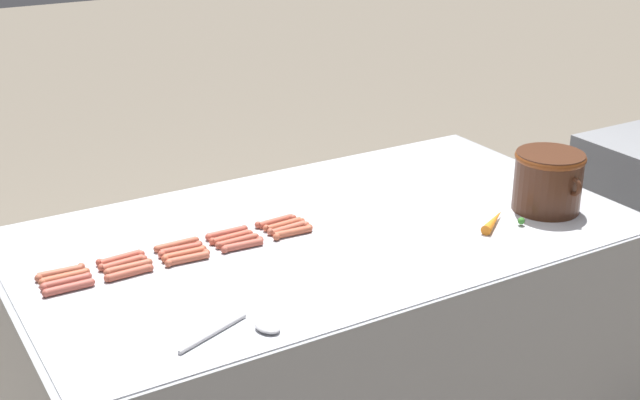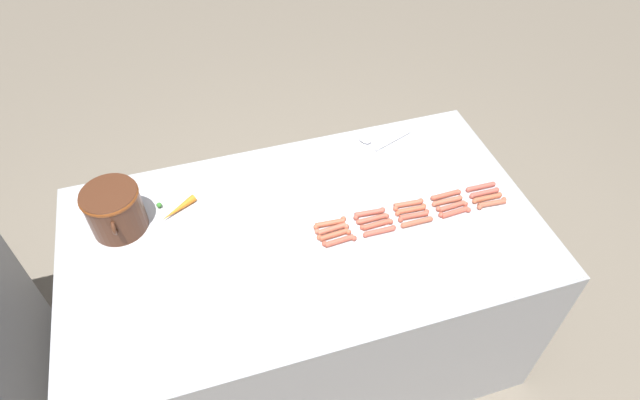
% 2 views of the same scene
% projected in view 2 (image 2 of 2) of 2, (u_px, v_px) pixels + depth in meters
% --- Properties ---
extents(ground_plane, '(20.00, 20.00, 0.00)m').
position_uv_depth(ground_plane, '(308.00, 341.00, 2.77)').
color(ground_plane, '#756B5B').
extents(griddle_counter, '(1.07, 1.90, 0.90)m').
position_uv_depth(griddle_counter, '(306.00, 293.00, 2.44)').
color(griddle_counter, '#9EA0A5').
rests_on(griddle_counter, ground_plane).
extents(hot_dog_0, '(0.03, 0.14, 0.02)m').
position_uv_depth(hot_dog_0, '(492.00, 203.00, 2.20)').
color(hot_dog_0, '#B25B43').
rests_on(hot_dog_0, griddle_counter).
extents(hot_dog_1, '(0.03, 0.14, 0.02)m').
position_uv_depth(hot_dog_1, '(455.00, 212.00, 2.16)').
color(hot_dog_1, '#BF513F').
rests_on(hot_dog_1, griddle_counter).
extents(hot_dog_2, '(0.02, 0.14, 0.02)m').
position_uv_depth(hot_dog_2, '(417.00, 222.00, 2.13)').
color(hot_dog_2, '#B25840').
rests_on(hot_dog_2, griddle_counter).
extents(hot_dog_3, '(0.02, 0.14, 0.02)m').
position_uv_depth(hot_dog_3, '(379.00, 231.00, 2.10)').
color(hot_dog_3, '#B95241').
rests_on(hot_dog_3, griddle_counter).
extents(hot_dog_4, '(0.03, 0.14, 0.02)m').
position_uv_depth(hot_dog_4, '(339.00, 241.00, 2.06)').
color(hot_dog_4, '#B5513E').
rests_on(hot_dog_4, griddle_counter).
extents(hot_dog_5, '(0.03, 0.14, 0.02)m').
position_uv_depth(hot_dog_5, '(487.00, 198.00, 2.22)').
color(hot_dog_5, '#B65C3E').
rests_on(hot_dog_5, griddle_counter).
extents(hot_dog_6, '(0.03, 0.14, 0.02)m').
position_uv_depth(hot_dog_6, '(452.00, 206.00, 2.19)').
color(hot_dog_6, '#B75642').
rests_on(hot_dog_6, griddle_counter).
extents(hot_dog_7, '(0.03, 0.14, 0.02)m').
position_uv_depth(hot_dog_7, '(414.00, 216.00, 2.15)').
color(hot_dog_7, '#B2513E').
rests_on(hot_dog_7, griddle_counter).
extents(hot_dog_8, '(0.03, 0.14, 0.02)m').
position_uv_depth(hot_dog_8, '(377.00, 224.00, 2.12)').
color(hot_dog_8, '#BD533E').
rests_on(hot_dog_8, griddle_counter).
extents(hot_dog_9, '(0.03, 0.14, 0.02)m').
position_uv_depth(hot_dog_9, '(334.00, 235.00, 2.08)').
color(hot_dog_9, '#BA593D').
rests_on(hot_dog_9, griddle_counter).
extents(hot_dog_10, '(0.03, 0.14, 0.02)m').
position_uv_depth(hot_dog_10, '(484.00, 193.00, 2.24)').
color(hot_dog_10, '#B15245').
rests_on(hot_dog_10, griddle_counter).
extents(hot_dog_11, '(0.02, 0.14, 0.02)m').
position_uv_depth(hot_dog_11, '(447.00, 201.00, 2.21)').
color(hot_dog_11, '#B45D44').
rests_on(hot_dog_11, griddle_counter).
extents(hot_dog_12, '(0.03, 0.14, 0.02)m').
position_uv_depth(hot_dog_12, '(411.00, 210.00, 2.17)').
color(hot_dog_12, '#BC593D').
rests_on(hot_dog_12, griddle_counter).
extents(hot_dog_13, '(0.02, 0.14, 0.02)m').
position_uv_depth(hot_dog_13, '(373.00, 219.00, 2.14)').
color(hot_dog_13, '#B35642').
rests_on(hot_dog_13, griddle_counter).
extents(hot_dog_14, '(0.03, 0.14, 0.02)m').
position_uv_depth(hot_dog_14, '(332.00, 229.00, 2.10)').
color(hot_dog_14, '#B75E47').
rests_on(hot_dog_14, griddle_counter).
extents(hot_dog_15, '(0.02, 0.14, 0.02)m').
position_uv_depth(hot_dog_15, '(481.00, 187.00, 2.26)').
color(hot_dog_15, '#B15345').
rests_on(hot_dog_15, griddle_counter).
extents(hot_dog_16, '(0.03, 0.14, 0.02)m').
position_uv_depth(hot_dog_16, '(446.00, 195.00, 2.23)').
color(hot_dog_16, '#B3543F').
rests_on(hot_dog_16, griddle_counter).
extents(hot_dog_17, '(0.03, 0.14, 0.02)m').
position_uv_depth(hot_dog_17, '(408.00, 205.00, 2.19)').
color(hot_dog_17, '#BA5B42').
rests_on(hot_dog_17, griddle_counter).
extents(hot_dog_18, '(0.03, 0.14, 0.02)m').
position_uv_depth(hot_dog_18, '(369.00, 214.00, 2.16)').
color(hot_dog_18, '#B25342').
rests_on(hot_dog_18, griddle_counter).
extents(hot_dog_19, '(0.03, 0.14, 0.02)m').
position_uv_depth(hot_dog_19, '(330.00, 223.00, 2.12)').
color(hot_dog_19, '#B95A3E').
rests_on(hot_dog_19, griddle_counter).
extents(bean_pot, '(0.28, 0.22, 0.19)m').
position_uv_depth(bean_pot, '(114.00, 208.00, 2.05)').
color(bean_pot, '#472616').
rests_on(bean_pot, griddle_counter).
extents(serving_spoon, '(0.13, 0.26, 0.02)m').
position_uv_depth(serving_spoon, '(375.00, 140.00, 2.48)').
color(serving_spoon, '#B7B7BC').
rests_on(serving_spoon, griddle_counter).
extents(carrot, '(0.12, 0.16, 0.03)m').
position_uv_depth(carrot, '(177.00, 209.00, 2.17)').
color(carrot, orange).
rests_on(carrot, griddle_counter).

